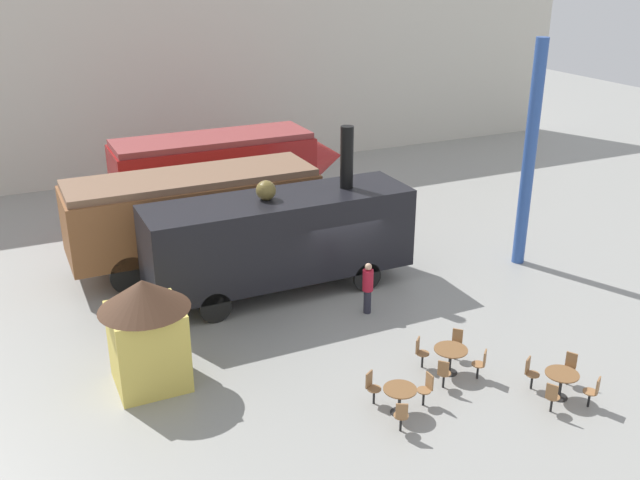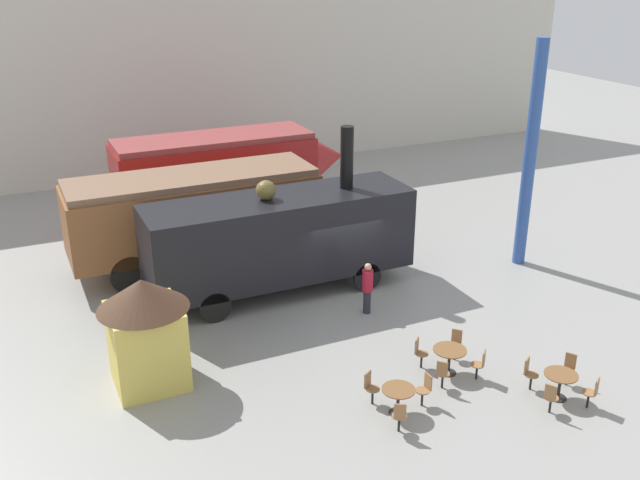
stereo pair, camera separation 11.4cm
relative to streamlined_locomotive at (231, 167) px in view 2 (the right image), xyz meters
The scene contains 22 objects.
ground_plane 9.11m from the streamlined_locomotive, 84.13° to the right, with size 80.00×80.00×0.00m, color gray.
backdrop_wall 7.51m from the streamlined_locomotive, 82.71° to the left, with size 44.00×0.15×9.00m.
streamlined_locomotive is the anchor object (origin of this frame).
passenger_coach_wooden 5.38m from the streamlined_locomotive, 122.32° to the right, with size 8.73×2.84×3.44m.
steam_locomotive 7.86m from the streamlined_locomotive, 96.59° to the right, with size 8.76×2.48×5.38m.
cafe_table_near 14.52m from the streamlined_locomotive, 84.77° to the right, with size 0.91×0.91×0.74m.
cafe_table_mid 16.91m from the streamlined_locomotive, 79.06° to the right, with size 0.85×0.85×0.72m.
cafe_table_far 15.47m from the streamlined_locomotive, 93.17° to the right, with size 0.83×0.83×0.70m.
cafe_chair_0 15.05m from the streamlined_locomotive, 87.26° to the right, with size 0.40×0.40×0.87m.
cafe_chair_1 15.18m from the streamlined_locomotive, 82.84° to the right, with size 0.40×0.40×0.87m.
cafe_chair_2 14.04m from the streamlined_locomotive, 82.10° to the right, with size 0.40×0.40×0.87m.
cafe_chair_3 13.90m from the streamlined_locomotive, 86.88° to the right, with size 0.40×0.40×0.87m.
cafe_chair_4 16.65m from the streamlined_locomotive, 76.49° to the right, with size 0.40×0.39×0.87m.
cafe_chair_5 16.18m from the streamlined_locomotive, 80.07° to the right, with size 0.39×0.40×0.87m.
cafe_chair_6 17.21m from the streamlined_locomotive, 81.55° to the right, with size 0.40×0.39×0.87m.
cafe_chair_7 17.66m from the streamlined_locomotive, 78.13° to the right, with size 0.39×0.40×0.87m.
cafe_chair_8 14.84m from the streamlined_locomotive, 94.92° to the right, with size 0.39×0.40×0.87m.
cafe_chair_9 16.19m from the streamlined_locomotive, 94.36° to the right, with size 0.39×0.40×0.87m.
cafe_chair_10 15.43m from the streamlined_locomotive, 90.23° to the right, with size 0.36×0.36×0.87m.
visitor_person 10.50m from the streamlined_locomotive, 84.69° to the right, with size 0.34×0.34×1.69m.
ticket_kiosk 12.97m from the streamlined_locomotive, 117.98° to the right, with size 2.34×2.34×3.00m.
support_pillar 12.28m from the streamlined_locomotive, 49.43° to the right, with size 0.44×0.44×8.00m.
Camera 2 is at (-9.65, -19.10, 10.58)m, focal length 40.00 mm.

